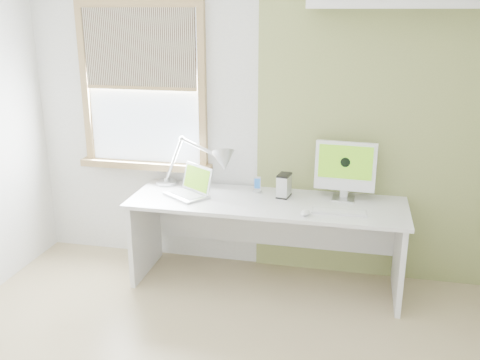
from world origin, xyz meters
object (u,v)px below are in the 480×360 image
(laptop, at_px, (191,188))
(imac, at_px, (345,167))
(desk, at_px, (267,221))
(desk_lamp, at_px, (212,163))
(external_drive, at_px, (284,185))

(laptop, xyz_separation_m, imac, (1.23, 0.18, 0.20))
(desk, xyz_separation_m, laptop, (-0.63, -0.05, 0.25))
(desk, relative_size, laptop, 5.10)
(desk, relative_size, imac, 4.57)
(desk_lamp, height_order, laptop, desk_lamp)
(imac, bearing_deg, external_drive, -173.37)
(laptop, distance_m, imac, 1.26)
(desk_lamp, xyz_separation_m, imac, (1.09, -0.01, 0.03))
(desk_lamp, bearing_deg, external_drive, -5.83)
(desk, height_order, desk_lamp, desk_lamp)
(external_drive, bearing_deg, imac, 6.63)
(desk, distance_m, imac, 0.76)
(external_drive, bearing_deg, desk_lamp, 174.17)
(laptop, relative_size, imac, 0.90)
(desk, height_order, external_drive, external_drive)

